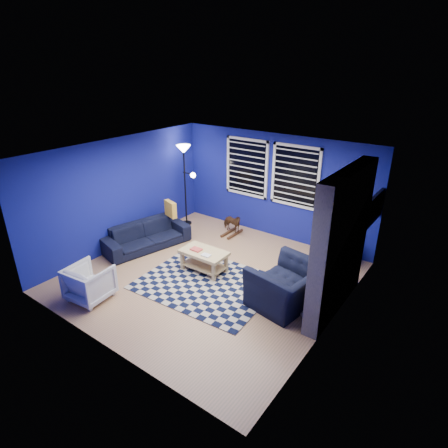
% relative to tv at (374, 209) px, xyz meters
% --- Properties ---
extents(floor, '(5.00, 5.00, 0.00)m').
position_rel_tv_xyz_m(floor, '(-2.45, -2.00, -1.40)').
color(floor, tan).
rests_on(floor, ground).
extents(ceiling, '(5.00, 5.00, 0.00)m').
position_rel_tv_xyz_m(ceiling, '(-2.45, -2.00, 1.10)').
color(ceiling, white).
rests_on(ceiling, wall_back).
extents(wall_back, '(5.00, 0.00, 5.00)m').
position_rel_tv_xyz_m(wall_back, '(-2.45, 0.50, -0.15)').
color(wall_back, navy).
rests_on(wall_back, floor).
extents(wall_left, '(0.00, 5.00, 5.00)m').
position_rel_tv_xyz_m(wall_left, '(-4.95, -2.00, -0.15)').
color(wall_left, navy).
rests_on(wall_left, floor).
extents(wall_right, '(0.00, 5.00, 5.00)m').
position_rel_tv_xyz_m(wall_right, '(0.05, -2.00, -0.15)').
color(wall_right, navy).
rests_on(wall_right, floor).
extents(fireplace, '(0.65, 2.00, 2.50)m').
position_rel_tv_xyz_m(fireplace, '(-0.09, -1.50, -0.20)').
color(fireplace, gray).
rests_on(fireplace, floor).
extents(window_left, '(1.17, 0.06, 1.42)m').
position_rel_tv_xyz_m(window_left, '(-3.20, 0.46, 0.20)').
color(window_left, black).
rests_on(window_left, wall_back).
extents(window_right, '(1.17, 0.06, 1.42)m').
position_rel_tv_xyz_m(window_right, '(-1.90, 0.46, 0.20)').
color(window_right, black).
rests_on(window_right, wall_back).
extents(tv, '(0.07, 1.00, 0.58)m').
position_rel_tv_xyz_m(tv, '(0.00, 0.00, 0.00)').
color(tv, black).
rests_on(tv, wall_right).
extents(rug, '(2.61, 2.14, 0.02)m').
position_rel_tv_xyz_m(rug, '(-2.33, -2.23, -1.39)').
color(rug, black).
rests_on(rug, floor).
extents(sofa, '(2.12, 1.24, 0.58)m').
position_rel_tv_xyz_m(sofa, '(-4.43, -1.82, -1.11)').
color(sofa, black).
rests_on(sofa, floor).
extents(armchair_big, '(1.35, 1.23, 0.78)m').
position_rel_tv_xyz_m(armchair_big, '(-0.78, -1.93, -1.01)').
color(armchair_big, black).
rests_on(armchair_big, floor).
extents(armchair_bent, '(0.77, 0.79, 0.65)m').
position_rel_tv_xyz_m(armchair_bent, '(-3.73, -3.85, -1.07)').
color(armchair_bent, gray).
rests_on(armchair_bent, floor).
extents(rocking_horse, '(0.27, 0.58, 0.48)m').
position_rel_tv_xyz_m(rocking_horse, '(-3.23, -0.10, -1.09)').
color(rocking_horse, '#452616').
rests_on(rocking_horse, floor).
extents(coffee_table, '(0.96, 0.57, 0.47)m').
position_rel_tv_xyz_m(coffee_table, '(-2.68, -1.88, -1.07)').
color(coffee_table, '#DABB7A').
rests_on(coffee_table, rug).
extents(cabinet, '(0.74, 0.61, 0.62)m').
position_rel_tv_xyz_m(cabinet, '(-0.62, 0.11, -1.13)').
color(cabinet, '#DABB7A').
rests_on(cabinet, floor).
extents(floor_lamp, '(0.57, 0.35, 2.09)m').
position_rel_tv_xyz_m(floor_lamp, '(-4.57, -0.25, 0.31)').
color(floor_lamp, black).
rests_on(floor_lamp, floor).
extents(throw_pillow, '(0.41, 0.23, 0.37)m').
position_rel_tv_xyz_m(throw_pillow, '(-4.28, -1.14, -0.63)').
color(throw_pillow, gold).
rests_on(throw_pillow, sofa).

